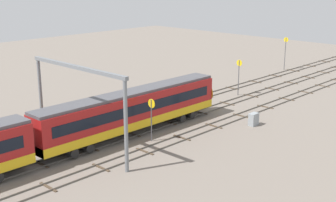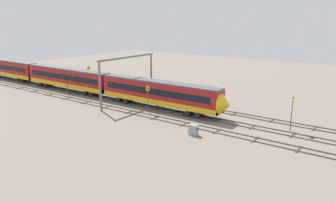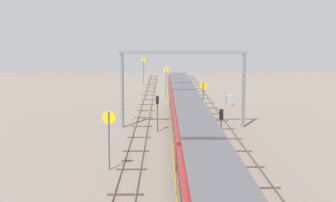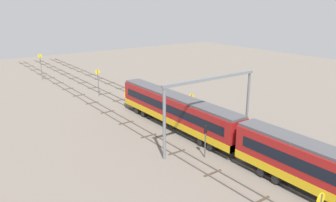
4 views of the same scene
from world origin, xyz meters
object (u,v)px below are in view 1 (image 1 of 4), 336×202
Objects in this scene: speed_sign_mid_trackside at (285,49)px; relay_cabinet at (254,119)px; speed_sign_near_foreground at (151,113)px; speed_sign_far_trackside at (239,72)px; overhead_gantry at (78,90)px; signal_light_trackside_approach at (42,126)px.

speed_sign_mid_trackside reaches higher than relay_cabinet.
speed_sign_far_trackside reaches higher than speed_sign_near_foreground.
overhead_gantry is at bearing 157.72° from speed_sign_near_foreground.
overhead_gantry reaches higher than speed_sign_near_foreground.
speed_sign_far_trackside is 31.61m from signal_light_trackside_approach.
signal_light_trackside_approach is 2.67× the size of relay_cabinet.
speed_sign_near_foreground is at bearing -167.83° from speed_sign_mid_trackside.
speed_sign_mid_trackside is 1.52× the size of signal_light_trackside_approach.
signal_light_trackside_approach is at bearing 130.01° from overhead_gantry.
overhead_gantry is 2.41× the size of speed_sign_mid_trackside.
relay_cabinet is at bearing -22.29° from speed_sign_near_foreground.
speed_sign_far_trackside is 3.53× the size of relay_cabinet.
signal_light_trackside_approach reaches higher than relay_cabinet.
overhead_gantry is 50.79m from speed_sign_mid_trackside.
overhead_gantry is at bearing 157.71° from relay_cabinet.
speed_sign_mid_trackside is 1.15× the size of speed_sign_far_trackside.
signal_light_trackside_approach is (-52.73, -3.57, -1.18)m from speed_sign_mid_trackside.
speed_sign_near_foreground is at bearing 157.71° from relay_cabinet.
signal_light_trackside_approach is at bearing -176.13° from speed_sign_mid_trackside.
speed_sign_mid_trackside is (50.31, 6.46, -2.51)m from overhead_gantry.
speed_sign_mid_trackside reaches higher than speed_sign_near_foreground.
speed_sign_far_trackside is (22.14, 4.64, 0.32)m from speed_sign_near_foreground.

